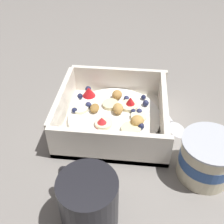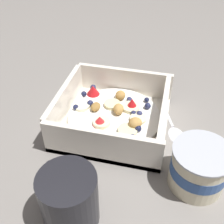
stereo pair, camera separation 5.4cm
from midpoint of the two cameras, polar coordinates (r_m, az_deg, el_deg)
The scene contains 5 objects.
ground_plane at distance 0.56m, azimuth -2.14°, elevation -1.97°, with size 2.40×2.40×0.00m, color gray.
fruit_bowl at distance 0.54m, azimuth -2.79°, elevation -0.79°, with size 0.21×0.21×0.07m.
spoon at distance 0.57m, azimuth 9.64°, elevation -1.74°, with size 0.08×0.17×0.01m.
yogurt_cup at distance 0.46m, azimuth 15.98°, elevation -9.38°, with size 0.09×0.09×0.08m.
coffee_mug at distance 0.39m, azimuth -9.17°, elevation -18.23°, with size 0.10×0.09×0.09m.
Camera 1 is at (-0.04, 0.42, 0.37)m, focal length 43.97 mm.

